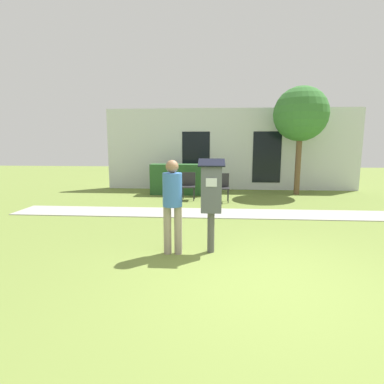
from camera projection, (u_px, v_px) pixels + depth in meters
name	position (u px, v px, depth m)	size (l,w,h in m)	color
ground_plane	(264.00, 283.00, 3.99)	(40.00, 40.00, 0.00)	olive
sidewalk	(239.00, 214.00, 7.90)	(12.00, 1.10, 0.02)	#A3A099
building_facade	(231.00, 150.00, 11.95)	(10.00, 0.26, 3.20)	silver
parking_meter	(211.00, 194.00, 4.98)	(0.44, 0.31, 1.59)	#4C4C4C
person_standing	(172.00, 200.00, 4.92)	(0.32, 0.32, 1.58)	gray
outdoor_chair_left	(189.00, 184.00, 9.87)	(0.44, 0.44, 0.90)	#262628
outdoor_chair_middle	(222.00, 185.00, 9.53)	(0.44, 0.44, 0.90)	#262628
hedge_row	(181.00, 179.00, 10.90)	(2.18, 0.60, 1.10)	#285628
tree	(301.00, 115.00, 10.51)	(1.90, 1.90, 3.82)	brown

